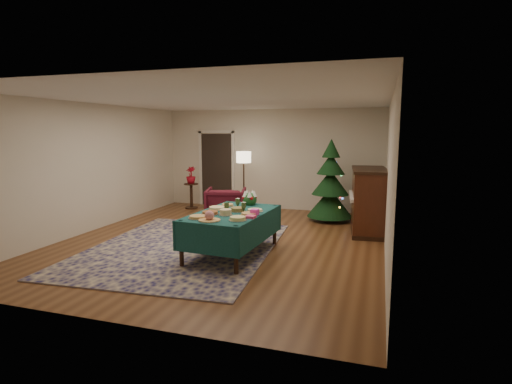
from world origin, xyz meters
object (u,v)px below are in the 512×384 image
(gift_box, at_px, (255,212))
(floor_lamp, at_px, (244,161))
(side_table, at_px, (191,196))
(potted_plant, at_px, (191,179))
(armchair, at_px, (226,204))
(piano, at_px, (368,201))
(buffet_table, at_px, (232,221))
(christmas_tree, at_px, (330,184))

(gift_box, height_order, floor_lamp, floor_lamp)
(side_table, height_order, potted_plant, potted_plant)
(armchair, xyz_separation_m, piano, (3.16, 0.13, 0.21))
(side_table, bearing_deg, armchair, -40.88)
(buffet_table, xyz_separation_m, piano, (2.17, 2.35, 0.06))
(gift_box, distance_m, floor_lamp, 4.06)
(gift_box, xyz_separation_m, potted_plant, (-3.01, 3.70, 0.03))
(floor_lamp, xyz_separation_m, potted_plant, (-1.52, -0.04, -0.52))
(buffet_table, height_order, christmas_tree, christmas_tree)
(armchair, distance_m, christmas_tree, 2.50)
(floor_lamp, bearing_deg, armchair, -87.98)
(side_table, bearing_deg, floor_lamp, 1.42)
(armchair, xyz_separation_m, potted_plant, (-1.57, 1.36, 0.37))
(buffet_table, bearing_deg, floor_lamp, 106.11)
(armchair, bearing_deg, gift_box, 106.64)
(floor_lamp, bearing_deg, potted_plant, -178.58)
(buffet_table, relative_size, floor_lamp, 1.26)
(floor_lamp, distance_m, potted_plant, 1.61)
(buffet_table, relative_size, piano, 1.24)
(buffet_table, distance_m, piano, 3.20)
(armchair, relative_size, floor_lamp, 0.57)
(christmas_tree, bearing_deg, gift_box, -103.82)
(floor_lamp, height_order, side_table, floor_lamp)
(armchair, relative_size, christmas_tree, 0.47)
(floor_lamp, height_order, piano, floor_lamp)
(floor_lamp, relative_size, side_table, 2.28)
(floor_lamp, xyz_separation_m, piano, (3.21, -1.26, -0.69))
(armchair, distance_m, side_table, 2.08)
(floor_lamp, distance_m, piano, 3.52)
(buffet_table, height_order, potted_plant, potted_plant)
(gift_box, height_order, side_table, gift_box)
(buffet_table, bearing_deg, piano, 47.34)
(gift_box, bearing_deg, christmas_tree, 76.18)
(floor_lamp, bearing_deg, piano, -21.48)
(side_table, bearing_deg, christmas_tree, -5.35)
(floor_lamp, xyz_separation_m, side_table, (-1.52, -0.04, -1.01))
(buffet_table, distance_m, christmas_tree, 3.47)
(piano, bearing_deg, armchair, -177.64)
(armchair, height_order, floor_lamp, floor_lamp)
(gift_box, bearing_deg, side_table, 129.12)
(gift_box, xyz_separation_m, piano, (1.73, 2.47, -0.14))
(gift_box, bearing_deg, potted_plant, 129.12)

